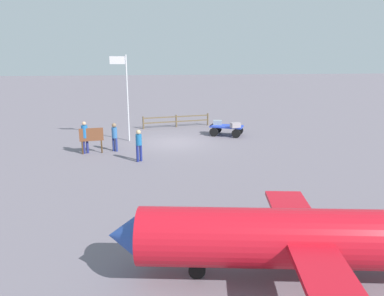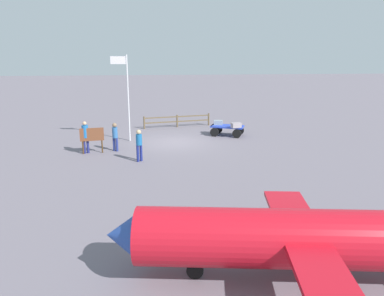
% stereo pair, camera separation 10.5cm
% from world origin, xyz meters
% --- Properties ---
extents(ground_plane, '(120.00, 120.00, 0.00)m').
position_xyz_m(ground_plane, '(0.00, 0.00, 0.00)').
color(ground_plane, slate).
extents(luggage_cart, '(2.37, 1.88, 0.68)m').
position_xyz_m(luggage_cart, '(-3.52, -1.55, 0.49)').
color(luggage_cart, '#2741BE').
rests_on(luggage_cart, ground).
extents(suitcase_tan, '(0.71, 0.53, 0.32)m').
position_xyz_m(suitcase_tan, '(-3.99, -0.85, 0.84)').
color(suitcase_tan, gray).
rests_on(suitcase_tan, luggage_cart).
extents(suitcase_dark, '(0.64, 0.50, 0.29)m').
position_xyz_m(suitcase_dark, '(-2.98, -1.93, 0.83)').
color(suitcase_dark, '#86949C').
rests_on(suitcase_dark, luggage_cart).
extents(worker_lead, '(0.43, 0.43, 1.68)m').
position_xyz_m(worker_lead, '(2.09, 3.94, 0.98)').
color(worker_lead, navy).
rests_on(worker_lead, ground).
extents(worker_trailing, '(0.42, 0.42, 1.63)m').
position_xyz_m(worker_trailing, '(3.53, 1.76, 0.94)').
color(worker_trailing, navy).
rests_on(worker_trailing, ground).
extents(worker_supervisor, '(0.47, 0.47, 1.81)m').
position_xyz_m(worker_supervisor, '(5.11, 2.08, 1.06)').
color(worker_supervisor, navy).
rests_on(worker_supervisor, ground).
extents(airplane_near, '(9.07, 5.45, 3.12)m').
position_xyz_m(airplane_near, '(-2.05, 14.87, 1.19)').
color(airplane_near, red).
rests_on(airplane_near, ground).
extents(flagpole, '(1.02, 0.16, 5.33)m').
position_xyz_m(flagpole, '(2.98, -0.69, 3.11)').
color(flagpole, silver).
rests_on(flagpole, ground).
extents(signboard, '(1.29, 0.27, 1.44)m').
position_xyz_m(signboard, '(4.75, 2.15, 0.98)').
color(signboard, '#4C3319').
rests_on(signboard, ground).
extents(wooden_fence, '(4.96, 1.05, 0.91)m').
position_xyz_m(wooden_fence, '(-0.35, -4.72, 0.54)').
color(wooden_fence, brown).
rests_on(wooden_fence, ground).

